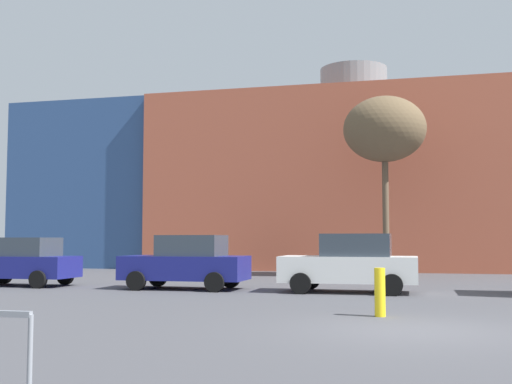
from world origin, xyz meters
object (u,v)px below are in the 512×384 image
(parked_car_1, at_px, (187,262))
(bollard_yellow_0, at_px, (380,292))
(parked_car_0, at_px, (22,262))
(bare_tree_0, at_px, (385,130))
(parked_car_2, at_px, (351,263))

(parked_car_1, xyz_separation_m, bollard_yellow_0, (6.82, -6.20, -0.38))
(bollard_yellow_0, bearing_deg, parked_car_0, 154.86)
(parked_car_1, height_order, bare_tree_0, bare_tree_0)
(parked_car_2, relative_size, bare_tree_0, 0.53)
(parked_car_0, height_order, bollard_yellow_0, parked_car_0)
(bare_tree_0, bearing_deg, parked_car_2, -95.06)
(parked_car_0, bearing_deg, bollard_yellow_0, 154.86)
(parked_car_2, bearing_deg, bollard_yellow_0, 101.31)
(parked_car_0, relative_size, parked_car_2, 0.94)
(parked_car_0, xyz_separation_m, bollard_yellow_0, (13.21, -6.20, -0.34))
(parked_car_0, relative_size, bare_tree_0, 0.49)
(parked_car_1, relative_size, bare_tree_0, 0.52)
(parked_car_0, distance_m, bare_tree_0, 16.51)
(parked_car_1, xyz_separation_m, bare_tree_0, (6.36, 8.74, 5.78))
(parked_car_0, distance_m, parked_car_2, 11.97)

